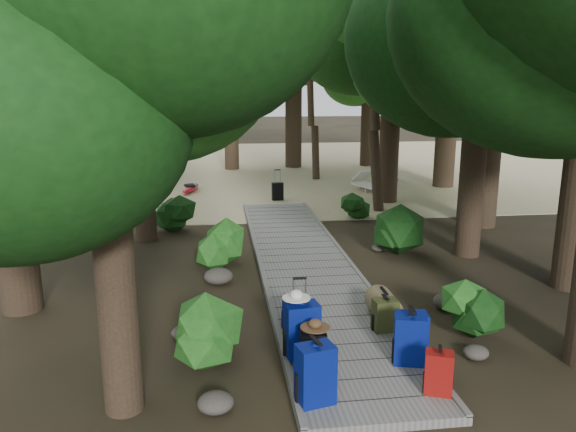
{
  "coord_description": "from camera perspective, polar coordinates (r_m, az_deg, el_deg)",
  "views": [
    {
      "loc": [
        -1.85,
        -10.4,
        3.82
      ],
      "look_at": [
        -0.28,
        1.57,
        1.0
      ],
      "focal_mm": 35.0,
      "sensor_mm": 36.0,
      "label": 1
    }
  ],
  "objects": [
    {
      "name": "ground",
      "position": [
        11.24,
        2.48,
        -6.74
      ],
      "size": [
        120.0,
        120.0,
        0.0
      ],
      "primitive_type": "plane",
      "color": "#302718",
      "rests_on": "ground"
    },
    {
      "name": "sand_beach",
      "position": [
        26.74,
        -3.42,
        4.94
      ],
      "size": [
        40.0,
        22.0,
        0.02
      ],
      "primitive_type": "cube",
      "color": "tan",
      "rests_on": "ground"
    },
    {
      "name": "boardwalk",
      "position": [
        12.15,
        1.67,
        -4.89
      ],
      "size": [
        2.0,
        12.0,
        0.12
      ],
      "primitive_type": "cube",
      "color": "slate",
      "rests_on": "ground"
    },
    {
      "name": "backpack_left_a",
      "position": [
        6.89,
        2.81,
        -15.45
      ],
      "size": [
        0.5,
        0.4,
        0.81
      ],
      "primitive_type": null,
      "rotation": [
        0.0,
        0.0,
        0.25
      ],
      "color": "navy",
      "rests_on": "boardwalk"
    },
    {
      "name": "backpack_left_b",
      "position": [
        7.58,
        2.58,
        -13.45
      ],
      "size": [
        0.36,
        0.27,
        0.62
      ],
      "primitive_type": null,
      "rotation": [
        0.0,
        0.0,
        -0.08
      ],
      "color": "black",
      "rests_on": "boardwalk"
    },
    {
      "name": "backpack_left_c",
      "position": [
        7.93,
        1.42,
        -11.24
      ],
      "size": [
        0.5,
        0.39,
        0.86
      ],
      "primitive_type": null,
      "rotation": [
        0.0,
        0.0,
        0.13
      ],
      "color": "navy",
      "rests_on": "boardwalk"
    },
    {
      "name": "backpack_left_d",
      "position": [
        8.93,
        0.62,
        -9.48
      ],
      "size": [
        0.4,
        0.33,
        0.53
      ],
      "primitive_type": null,
      "rotation": [
        0.0,
        0.0,
        -0.25
      ],
      "color": "navy",
      "rests_on": "boardwalk"
    },
    {
      "name": "backpack_right_a",
      "position": [
        7.35,
        15.07,
        -14.91
      ],
      "size": [
        0.4,
        0.34,
        0.6
      ],
      "primitive_type": null,
      "rotation": [
        0.0,
        0.0,
        -0.37
      ],
      "color": "#8D0306",
      "rests_on": "boardwalk"
    },
    {
      "name": "backpack_right_b",
      "position": [
        7.94,
        12.26,
        -11.93
      ],
      "size": [
        0.48,
        0.39,
        0.75
      ],
      "primitive_type": null,
      "rotation": [
        0.0,
        0.0,
        -0.27
      ],
      "color": "navy",
      "rests_on": "boardwalk"
    },
    {
      "name": "backpack_right_c",
      "position": [
        8.13,
        12.44,
        -11.49
      ],
      "size": [
        0.45,
        0.34,
        0.72
      ],
      "primitive_type": null,
      "rotation": [
        0.0,
        0.0,
        -0.11
      ],
      "color": "navy",
      "rests_on": "boardwalk"
    },
    {
      "name": "backpack_right_d",
      "position": [
        8.89,
        9.82,
        -9.71
      ],
      "size": [
        0.39,
        0.3,
        0.55
      ],
      "primitive_type": null,
      "rotation": [
        0.0,
        0.0,
        0.1
      ],
      "color": "#303A1A",
      "rests_on": "boardwalk"
    },
    {
      "name": "duffel_right_khaki",
      "position": [
        9.34,
        9.68,
        -8.9
      ],
      "size": [
        0.46,
        0.68,
        0.45
      ],
      "primitive_type": null,
      "rotation": [
        0.0,
        0.0,
        -0.01
      ],
      "color": "brown",
      "rests_on": "boardwalk"
    },
    {
      "name": "suitcase_on_boardwalk",
      "position": [
        8.39,
        1.16,
        -10.97
      ],
      "size": [
        0.4,
        0.3,
        0.55
      ],
      "primitive_type": null,
      "rotation": [
        0.0,
        0.0,
        0.31
      ],
      "color": "black",
      "rests_on": "boardwalk"
    },
    {
      "name": "lone_suitcase_on_sand",
      "position": [
        18.99,
        -1.07,
        2.51
      ],
      "size": [
        0.39,
        0.24,
        0.59
      ],
      "primitive_type": null,
      "rotation": [
        0.0,
        0.0,
        0.07
      ],
      "color": "black",
      "rests_on": "sand_beach"
    },
    {
      "name": "hat_brown",
      "position": [
        7.43,
        2.78,
        -10.85
      ],
      "size": [
        0.39,
        0.39,
        0.12
      ],
      "primitive_type": null,
      "color": "#51351E",
      "rests_on": "backpack_left_b"
    },
    {
      "name": "hat_white",
      "position": [
        7.73,
        0.85,
        -7.9
      ],
      "size": [
        0.39,
        0.39,
        0.13
      ],
      "primitive_type": null,
      "color": "silver",
      "rests_on": "backpack_left_c"
    },
    {
      "name": "kayak",
      "position": [
        20.82,
        -9.86,
        2.93
      ],
      "size": [
        1.53,
        3.57,
        0.35
      ],
      "primitive_type": "ellipsoid",
      "rotation": [
        0.0,
        0.0,
        -0.23
      ],
      "color": "red",
      "rests_on": "sand_beach"
    },
    {
      "name": "sun_lounger",
      "position": [
        20.89,
        8.17,
        3.45
      ],
      "size": [
        1.28,
        2.13,
        0.65
      ],
      "primitive_type": null,
      "rotation": [
        0.0,
        0.0,
        0.33
      ],
      "color": "silver",
      "rests_on": "sand_beach"
    },
    {
      "name": "tree_right_c",
      "position": [
        13.06,
        18.89,
        13.3
      ],
      "size": [
        4.64,
        4.64,
        8.02
      ],
      "primitive_type": null,
      "color": "black",
      "rests_on": "ground"
    },
    {
      "name": "tree_right_d",
      "position": [
        16.17,
        20.49,
        18.16
      ],
      "size": [
        5.95,
        5.95,
        10.91
      ],
      "primitive_type": null,
      "color": "black",
      "rests_on": "ground"
    },
    {
      "name": "tree_right_e",
      "position": [
        18.76,
        10.59,
        15.23
      ],
      "size": [
        5.08,
        5.08,
        9.14
      ],
      "primitive_type": null,
      "color": "black",
      "rests_on": "ground"
    },
    {
      "name": "tree_right_f",
      "position": [
        22.24,
        16.36,
        17.31
      ],
      "size": [
        6.3,
        6.3,
        11.25
      ],
      "primitive_type": null,
      "color": "black",
      "rests_on": "ground"
    },
    {
      "name": "tree_left_a",
      "position": [
        6.42,
        -18.11,
        7.86
      ],
      "size": [
        3.96,
        3.96,
        6.6
      ],
      "primitive_type": null,
      "color": "black",
      "rests_on": "ground"
    },
    {
      "name": "tree_left_c",
      "position": [
        14.15,
        -15.03,
        12.63
      ],
      "size": [
        4.37,
        4.37,
        7.6
      ],
      "primitive_type": null,
      "color": "black",
      "rests_on": "ground"
    },
    {
      "name": "tree_back_a",
      "position": [
        26.0,
        -5.93,
        14.9
      ],
      "size": [
        5.37,
        5.37,
        9.29
      ],
      "primitive_type": null,
      "color": "black",
      "rests_on": "ground"
    },
    {
      "name": "tree_back_b",
      "position": [
        26.65,
        0.58,
        16.89
      ],
      "size": [
        6.22,
        6.22,
        11.11
      ],
      "primitive_type": null,
      "color": "black",
      "rests_on": "ground"
    },
    {
      "name": "tree_back_c",
      "position": [
        27.31,
        8.15,
        13.53
      ],
      "size": [
        4.51,
        4.51,
        8.12
      ],
      "primitive_type": null,
      "color": "black",
      "rests_on": "ground"
    },
    {
      "name": "tree_back_d",
      "position": [
        25.47,
        -16.68,
        12.15
      ],
      "size": [
        4.33,
        4.33,
        7.22
      ],
      "primitive_type": null,
      "color": "black",
      "rests_on": "ground"
    },
    {
      "name": "palm_right_a",
      "position": [
        17.56,
        9.8,
        12.64
      ],
      "size": [
        4.37,
        4.37,
        7.44
      ],
      "primitive_type": null,
      "color": "#133A10",
      "rests_on": "ground"
    },
    {
      "name": "palm_right_b",
      "position": [
        23.19,
        10.88,
        15.26
      ],
      "size": [
        4.93,
        4.93,
        9.53
      ],
      "primitive_type": null,
      "color": "#133A10",
      "rests_on": "ground"
    },
    {
      "name": "palm_right_c",
      "position": [
        23.29,
        3.44,
        11.83
      ],
      "size": [
        4.14,
        4.14,
        6.58
      ],
      "primitive_type": null,
      "color": "#133A10",
      "rests_on": "ground"
    },
    {
      "name": "palm_left_a",
      "position": [
        17.58,
        -17.67,
        11.4
      ],
      "size": [
        4.36,
        4.36,
        6.93
      ],
      "primitive_type": null,
      "color": "#133A10",
      "rests_on": "ground"
    },
    {
      "name": "rock_left_a",
      "position": [
        7.12,
        -7.36,
        -18.29
      ],
      "size": [
        0.44,
        0.4,
        0.24
      ],
      "primitive_type": null,
      "color": "#4C473F",
      "rests_on": "ground"
    },
    {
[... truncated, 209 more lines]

